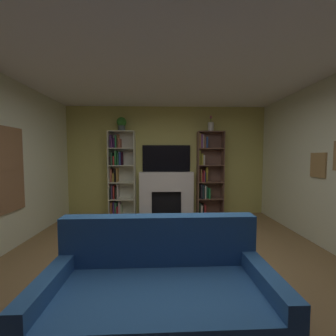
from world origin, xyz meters
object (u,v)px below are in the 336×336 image
object	(u,v)px
bookshelf_left	(119,174)
coffee_table	(160,248)
couch	(159,297)
tv	(166,158)
bookshelf_right	(206,175)
potted_plant	(122,123)
fireplace	(166,193)
vase_with_flowers	(211,126)

from	to	relation	value
bookshelf_left	coffee_table	bearing A→B (deg)	-68.64
bookshelf_left	couch	bearing A→B (deg)	-73.08
tv	coffee_table	world-z (taller)	tv
tv	bookshelf_right	world-z (taller)	bookshelf_right
potted_plant	couch	xyz separation A→B (m)	(0.95, -3.34, -1.95)
fireplace	bookshelf_right	bearing A→B (deg)	-0.54
bookshelf_left	couch	xyz separation A→B (m)	(1.03, -3.37, -0.72)
tv	coffee_table	xyz separation A→B (m)	(-0.12, -2.71, -1.03)
bookshelf_right	couch	bearing A→B (deg)	-108.20
tv	bookshelf_left	size ratio (longest dim) A/B	0.57
fireplace	bookshelf_left	world-z (taller)	bookshelf_left
fireplace	couch	distance (m)	3.40
fireplace	coffee_table	bearing A→B (deg)	-92.60
tv	couch	xyz separation A→B (m)	(-0.12, -3.46, -1.11)
bookshelf_left	couch	distance (m)	3.60
bookshelf_right	coffee_table	bearing A→B (deg)	-112.87
potted_plant	vase_with_flowers	xyz separation A→B (m)	(2.15, 0.00, -0.05)
tv	vase_with_flowers	world-z (taller)	vase_with_flowers
bookshelf_right	vase_with_flowers	xyz separation A→B (m)	(0.08, -0.04, 1.18)
fireplace	potted_plant	bearing A→B (deg)	-177.40
couch	coffee_table	bearing A→B (deg)	89.93
vase_with_flowers	couch	distance (m)	4.02
vase_with_flowers	coffee_table	world-z (taller)	vase_with_flowers
fireplace	potted_plant	xyz separation A→B (m)	(-1.07, -0.05, 1.68)
couch	coffee_table	xyz separation A→B (m)	(0.00, 0.75, 0.08)
bookshelf_left	vase_with_flowers	bearing A→B (deg)	-0.93
potted_plant	coffee_table	bearing A→B (deg)	-69.81
fireplace	bookshelf_left	xyz separation A→B (m)	(-1.15, -0.01, 0.45)
tv	potted_plant	world-z (taller)	potted_plant
tv	bookshelf_right	size ratio (longest dim) A/B	0.57
tv	bookshelf_left	bearing A→B (deg)	-175.82
potted_plant	vase_with_flowers	world-z (taller)	vase_with_flowers
tv	coffee_table	distance (m)	2.90
vase_with_flowers	fireplace	bearing A→B (deg)	177.40
bookshelf_right	potted_plant	size ratio (longest dim) A/B	6.14
potted_plant	bookshelf_left	bearing A→B (deg)	154.00
tv	potted_plant	bearing A→B (deg)	-173.62
vase_with_flowers	couch	world-z (taller)	vase_with_flowers
bookshelf_left	bookshelf_right	distance (m)	2.14
potted_plant	couch	distance (m)	3.98
coffee_table	bookshelf_right	bearing A→B (deg)	67.13
potted_plant	couch	size ratio (longest dim) A/B	0.18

